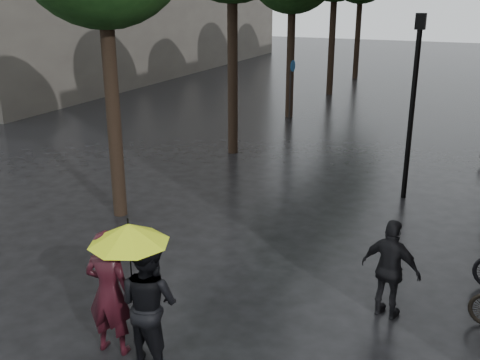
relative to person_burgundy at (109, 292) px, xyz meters
The scene contains 6 objects.
person_burgundy is the anchor object (origin of this frame).
person_black 0.69m from the person_burgundy, ahead, with size 0.93×0.72×1.91m, color black.
lime_umbrella 1.11m from the person_burgundy, ahead, with size 1.12×1.12×1.65m.
pedestrian_walking 4.40m from the person_burgundy, 36.22° to the left, with size 0.99×0.41×1.68m, color black.
lamp_post 9.09m from the person_burgundy, 70.74° to the left, with size 0.24×0.24×4.58m.
cycle_sign 15.84m from the person_burgundy, 99.64° to the left, with size 0.13×0.45×2.47m.
Camera 1 is at (3.57, -3.20, 5.08)m, focal length 42.00 mm.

